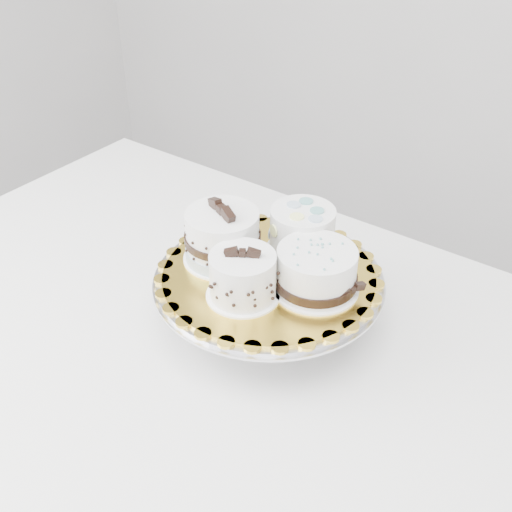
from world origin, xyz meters
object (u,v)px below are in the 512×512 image
Objects in this scene: cake_swirl at (243,277)px; cake_banded at (223,238)px; cake_stand at (269,291)px; table at (217,365)px; cake_dots at (302,230)px; cake_ribbon at (317,272)px; cake_board at (269,275)px.

cake_swirl is 0.87× the size of cake_banded.
cake_banded is at bearing -175.12° from cake_stand.
cake_dots is (0.07, 0.14, 0.21)m from table.
cake_dots is 0.10m from cake_ribbon.
cake_board is 0.09m from cake_dots.
cake_dots is (0.09, 0.08, 0.00)m from cake_banded.
cake_banded reaches higher than cake_stand.
cake_ribbon is at bearing -45.99° from cake_dots.
table is at bearing 144.54° from cake_swirl.
cake_board reaches higher than cake_stand.
cake_swirl is at bearing -3.85° from table.
cake_board is 0.07m from cake_swirl.
cake_swirl is 0.14m from cake_dots.
table is 8.73× the size of cake_ribbon.
cake_dots is at bearing 69.06° from cake_banded.
cake_swirl is 1.05× the size of cake_dots.
cake_banded reaches higher than cake_board.
cake_ribbon is at bearing 5.40° from cake_board.
cake_swirl is 0.10m from cake_banded.
cake_ribbon is (0.13, 0.07, 0.20)m from table.
cake_banded reaches higher than cake_dots.
table is 0.21m from cake_swirl.
cake_banded is 1.00× the size of cake_ribbon.
cake_dots reaches higher than cake_stand.
cake_stand is 0.09m from cake_swirl.
table is at bearing -45.11° from cake_banded.
cake_board is 0.08m from cake_ribbon.
cake_dots reaches higher than table.
cake_banded reaches higher than table.
cake_swirl is at bearing -90.89° from cake_stand.
cake_banded is 0.12m from cake_dots.
table is 8.73× the size of cake_banded.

